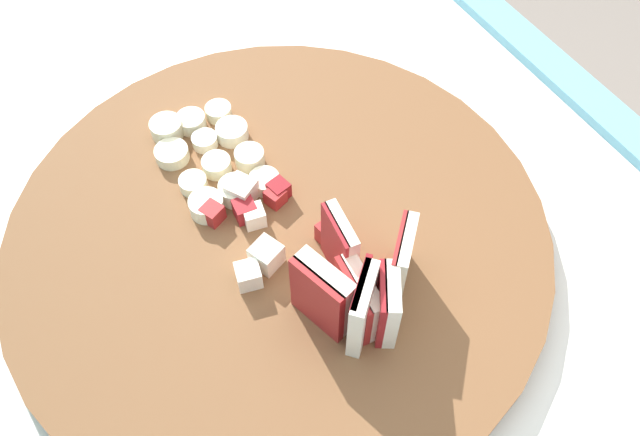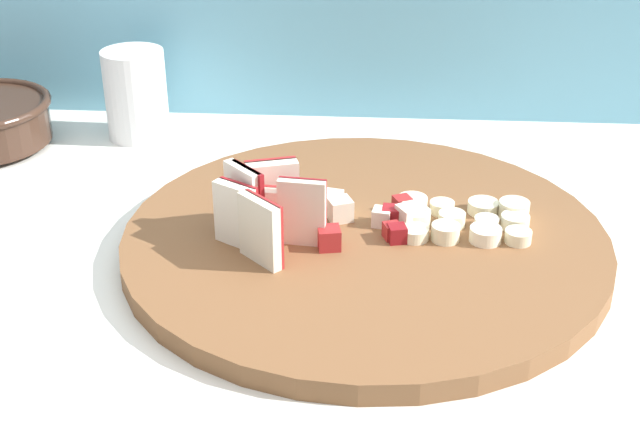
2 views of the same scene
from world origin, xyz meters
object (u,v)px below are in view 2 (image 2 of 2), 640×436
object	(u,v)px
apple_dice_pile	(370,217)
banana_slice_rows	(464,219)
apple_wedge_fan	(262,208)
small_jar	(136,94)
cutting_board	(365,240)

from	to	relation	value
apple_dice_pile	banana_slice_rows	size ratio (longest dim) A/B	0.80
apple_wedge_fan	small_jar	distance (m)	0.33
apple_wedge_fan	small_jar	xyz separation A→B (m)	(-0.19, 0.28, 0.00)
cutting_board	small_jar	distance (m)	0.38
cutting_board	banana_slice_rows	distance (m)	0.09
cutting_board	apple_dice_pile	size ratio (longest dim) A/B	4.50
cutting_board	banana_slice_rows	bearing A→B (deg)	10.33
apple_dice_pile	apple_wedge_fan	bearing A→B (deg)	-163.51
banana_slice_rows	small_jar	bearing A→B (deg)	146.86
cutting_board	apple_wedge_fan	world-z (taller)	apple_wedge_fan
apple_dice_pile	small_jar	world-z (taller)	small_jar
banana_slice_rows	apple_dice_pile	bearing A→B (deg)	-175.45
cutting_board	banana_slice_rows	xyz separation A→B (m)	(0.09, 0.02, 0.02)
apple_wedge_fan	banana_slice_rows	size ratio (longest dim) A/B	0.82
apple_wedge_fan	small_jar	world-z (taller)	small_jar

